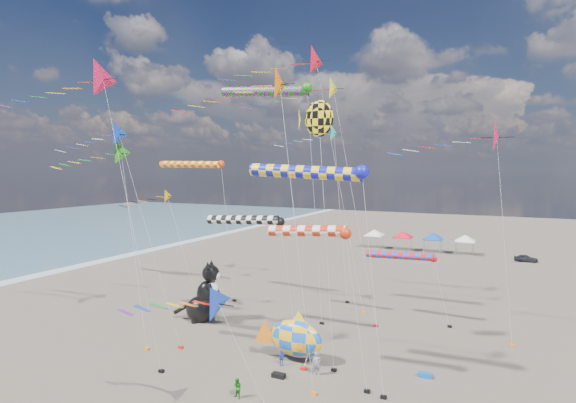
# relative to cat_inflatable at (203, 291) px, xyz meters

# --- Properties ---
(delta_kite_0) EXTENTS (13.64, 2.19, 22.37)m
(delta_kite_0) POSITION_rel_cat_inflatable_xyz_m (8.99, 5.51, 18.11)
(delta_kite_0) COLOR yellow
(delta_kite_0) RESTS_ON ground
(delta_kite_1) EXTENTS (17.54, 3.15, 26.07)m
(delta_kite_1) POSITION_rel_cat_inflatable_xyz_m (7.10, 8.44, 21.46)
(delta_kite_1) COLOR red
(delta_kite_1) RESTS_ON ground
(delta_kite_2) EXTENTS (11.69, 2.05, 16.22)m
(delta_kite_2) POSITION_rel_cat_inflatable_xyz_m (-4.63, -7.25, 12.04)
(delta_kite_2) COLOR #269A16
(delta_kite_2) RESTS_ON ground
(delta_kite_3) EXTENTS (10.52, 2.21, 20.14)m
(delta_kite_3) POSITION_rel_cat_inflatable_xyz_m (10.72, -8.06, 15.92)
(delta_kite_3) COLOR orange
(delta_kite_3) RESTS_ON ground
(delta_kite_4) EXTENTS (11.07, 2.10, 17.69)m
(delta_kite_4) POSITION_rel_cat_inflatable_xyz_m (-2.74, -5.88, 13.52)
(delta_kite_4) COLOR #1040C1
(delta_kite_4) RESTS_ON ground
(delta_kite_5) EXTENTS (8.83, 1.95, 18.67)m
(delta_kite_5) POSITION_rel_cat_inflatable_xyz_m (6.78, 11.20, 14.54)
(delta_kite_5) COLOR #1DC5C0
(delta_kite_5) RESTS_ON ground
(delta_kite_6) EXTENTS (10.29, 2.72, 17.77)m
(delta_kite_6) POSITION_rel_cat_inflatable_xyz_m (22.69, 5.70, 13.38)
(delta_kite_6) COLOR #DF1246
(delta_kite_6) RESTS_ON ground
(delta_kite_7) EXTENTS (10.13, 1.54, 12.06)m
(delta_kite_7) POSITION_rel_cat_inflatable_xyz_m (-5.22, -0.15, 8.03)
(delta_kite_7) COLOR #F3AC05
(delta_kite_7) RESTS_ON ground
(delta_kite_8) EXTENTS (14.83, 2.82, 21.46)m
(delta_kite_8) POSITION_rel_cat_inflatable_xyz_m (-1.10, -9.72, 16.99)
(delta_kite_8) COLOR #DB1643
(delta_kite_8) RESTS_ON ground
(delta_kite_9) EXTENTS (8.78, 1.92, 8.49)m
(delta_kite_9) POSITION_rel_cat_inflatable_xyz_m (12.07, -14.38, 4.41)
(delta_kite_9) COLOR #1A3ABF
(delta_kite_9) RESTS_ON ground
(windsock_0) EXTENTS (9.12, 0.89, 14.09)m
(windsock_0) POSITION_rel_cat_inflatable_xyz_m (13.44, -6.62, 10.80)
(windsock_0) COLOR #1214B5
(windsock_0) RESTS_ON ground
(windsock_1) EXTENTS (9.91, 0.77, 14.79)m
(windsock_1) POSITION_rel_cat_inflatable_xyz_m (-6.06, 6.55, 11.54)
(windsock_1) COLOR #EF3A14
(windsock_1) RESTS_ON ground
(windsock_2) EXTENTS (7.76, 0.69, 6.35)m
(windsock_2) POSITION_rel_cat_inflatable_xyz_m (16.26, 8.10, 3.16)
(windsock_2) COLOR red
(windsock_2) RESTS_ON ground
(windsock_3) EXTENTS (8.70, 0.80, 9.97)m
(windsock_3) POSITION_rel_cat_inflatable_xyz_m (4.90, -0.30, 6.72)
(windsock_3) COLOR black
(windsock_3) RESTS_ON ground
(windsock_4) EXTENTS (10.27, 0.94, 21.46)m
(windsock_4) POSITION_rel_cat_inflatable_xyz_m (4.71, 4.00, 18.12)
(windsock_4) COLOR #217B16
(windsock_4) RESTS_ON ground
(windsock_5) EXTENTS (6.97, 0.76, 10.25)m
(windsock_5) POSITION_rel_cat_inflatable_xyz_m (13.36, -6.35, 7.01)
(windsock_5) COLOR red
(windsock_5) RESTS_ON ground
(angelfish_kite) EXTENTS (3.74, 3.02, 18.79)m
(angelfish_kite) POSITION_rel_cat_inflatable_xyz_m (12.04, -2.45, 14.53)
(angelfish_kite) COLOR yellow
(angelfish_kite) RESTS_ON ground
(cat_inflatable) EXTENTS (4.54, 3.07, 5.60)m
(cat_inflatable) POSITION_rel_cat_inflatable_xyz_m (0.00, 0.00, 0.00)
(cat_inflatable) COLOR black
(cat_inflatable) RESTS_ON ground
(fish_inflatable) EXTENTS (5.45, 2.31, 3.80)m
(fish_inflatable) POSITION_rel_cat_inflatable_xyz_m (11.20, -4.15, -1.07)
(fish_inflatable) COLOR blue
(fish_inflatable) RESTS_ON ground
(person_adult) EXTENTS (0.65, 0.50, 1.59)m
(person_adult) POSITION_rel_cat_inflatable_xyz_m (13.37, -5.48, -2.01)
(person_adult) COLOR gray
(person_adult) RESTS_ON ground
(child_green) EXTENTS (0.70, 0.61, 1.25)m
(child_green) POSITION_rel_cat_inflatable_xyz_m (10.24, -10.44, -2.18)
(child_green) COLOR #1B7818
(child_green) RESTS_ON ground
(child_blue) EXTENTS (0.63, 0.65, 1.09)m
(child_blue) POSITION_rel_cat_inflatable_xyz_m (10.59, -5.19, -2.26)
(child_blue) COLOR #2E43BC
(child_blue) RESTS_ON ground
(kite_bag_1) EXTENTS (0.90, 0.44, 0.30)m
(kite_bag_1) POSITION_rel_cat_inflatable_xyz_m (20.01, -2.63, -2.65)
(kite_bag_1) COLOR #1151B3
(kite_bag_1) RESTS_ON ground
(kite_bag_2) EXTENTS (0.90, 0.44, 0.30)m
(kite_bag_2) POSITION_rel_cat_inflatable_xyz_m (11.24, -6.91, -2.65)
(kite_bag_2) COLOR black
(kite_bag_2) RESTS_ON ground
(tent_row) EXTENTS (19.20, 4.20, 3.80)m
(tent_row) POSITION_rel_cat_inflatable_xyz_m (11.33, 44.92, 0.35)
(tent_row) COLOR white
(tent_row) RESTS_ON ground
(parked_car) EXTENTS (3.36, 1.64, 1.10)m
(parked_car) POSITION_rel_cat_inflatable_xyz_m (27.61, 42.92, -2.25)
(parked_car) COLOR #26262D
(parked_car) RESTS_ON ground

